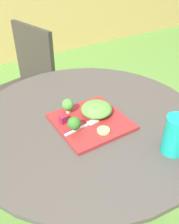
{
  "coord_description": "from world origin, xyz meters",
  "views": [
    {
      "loc": [
        -0.43,
        -0.7,
        1.36
      ],
      "look_at": [
        -0.01,
        -0.02,
        0.8
      ],
      "focal_mm": 39.66,
      "sensor_mm": 36.0,
      "label": 1
    }
  ],
  "objects_px": {
    "fork": "(85,126)",
    "drinking_glass": "(175,137)",
    "patio_chair": "(24,82)",
    "salad_plate": "(91,122)"
  },
  "relations": [
    {
      "from": "fork",
      "to": "drinking_glass",
      "type": "bearing_deg",
      "value": -53.62
    },
    {
      "from": "patio_chair",
      "to": "fork",
      "type": "relative_size",
      "value": 5.81
    },
    {
      "from": "salad_plate",
      "to": "drinking_glass",
      "type": "height_order",
      "value": "drinking_glass"
    },
    {
      "from": "drinking_glass",
      "to": "fork",
      "type": "relative_size",
      "value": 0.89
    },
    {
      "from": "patio_chair",
      "to": "fork",
      "type": "distance_m",
      "value": 0.97
    },
    {
      "from": "patio_chair",
      "to": "fork",
      "type": "height_order",
      "value": "patio_chair"
    },
    {
      "from": "salad_plate",
      "to": "fork",
      "type": "bearing_deg",
      "value": -152.35
    },
    {
      "from": "salad_plate",
      "to": "fork",
      "type": "distance_m",
      "value": 0.05
    },
    {
      "from": "patio_chair",
      "to": "salad_plate",
      "type": "xyz_separation_m",
      "value": [
        -0.02,
        -0.92,
        0.24
      ]
    },
    {
      "from": "drinking_glass",
      "to": "fork",
      "type": "bearing_deg",
      "value": 126.38
    }
  ]
}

